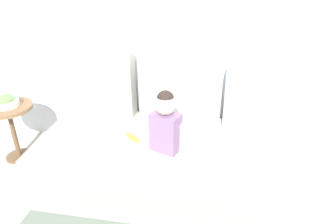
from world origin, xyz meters
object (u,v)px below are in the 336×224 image
object	(u,v)px
throw_pillow_left	(103,84)
toddler	(165,121)
fruit_bowl	(6,101)
side_table	(10,118)
throw_pillow_center	(176,89)
throw_pillow_right	(254,99)
banana	(133,137)
couch	(168,161)

from	to	relation	value
throw_pillow_left	toddler	xyz separation A→B (m)	(0.63, -0.47, -0.05)
fruit_bowl	throw_pillow_left	bearing A→B (deg)	19.84
toddler	side_table	bearing A→B (deg)	171.73
throw_pillow_center	toddler	xyz separation A→B (m)	(-0.00, -0.47, -0.05)
throw_pillow_left	throw_pillow_right	size ratio (longest dim) A/B	1.16
throw_pillow_center	banana	xyz separation A→B (m)	(-0.27, -0.38, -0.27)
throw_pillow_left	banana	xyz separation A→B (m)	(0.36, -0.38, -0.26)
throw_pillow_left	side_table	distance (m)	0.84
throw_pillow_right	side_table	distance (m)	2.06
throw_pillow_left	couch	bearing A→B (deg)	-29.68
throw_pillow_right	toddler	distance (m)	0.80
throw_pillow_center	throw_pillow_right	bearing A→B (deg)	0.00
banana	side_table	bearing A→B (deg)	174.31
throw_pillow_right	banana	xyz separation A→B (m)	(-0.91, -0.38, -0.23)
throw_pillow_left	fruit_bowl	distance (m)	0.81
throw_pillow_left	fruit_bowl	world-z (taller)	throw_pillow_left
banana	side_table	xyz separation A→B (m)	(-1.12, 0.11, 0.00)
throw_pillow_center	banana	distance (m)	0.54
couch	throw_pillow_center	distance (m)	0.60
couch	throw_pillow_center	world-z (taller)	throw_pillow_center
banana	fruit_bowl	size ratio (longest dim) A/B	0.82
throw_pillow_left	side_table	size ratio (longest dim) A/B	1.10
throw_pillow_left	throw_pillow_right	bearing A→B (deg)	0.00
couch	fruit_bowl	distance (m)	1.44
banana	throw_pillow_left	bearing A→B (deg)	133.25
throw_pillow_center	side_table	bearing A→B (deg)	-168.91
throw_pillow_center	throw_pillow_right	world-z (taller)	throw_pillow_center
throw_pillow_center	fruit_bowl	distance (m)	1.42
fruit_bowl	toddler	bearing A→B (deg)	-8.27
throw_pillow_center	side_table	distance (m)	1.44
throw_pillow_left	throw_pillow_center	world-z (taller)	throw_pillow_center
throw_pillow_right	throw_pillow_center	bearing A→B (deg)	180.00
throw_pillow_center	fruit_bowl	world-z (taller)	throw_pillow_center
couch	toddler	bearing A→B (deg)	-91.51
throw_pillow_left	banana	bearing A→B (deg)	-46.75
couch	throw_pillow_left	size ratio (longest dim) A/B	3.60
toddler	fruit_bowl	distance (m)	1.40
throw_pillow_right	banana	bearing A→B (deg)	-157.13
fruit_bowl	couch	bearing A→B (deg)	-3.68
throw_pillow_left	throw_pillow_center	bearing A→B (deg)	0.00
throw_pillow_left	fruit_bowl	size ratio (longest dim) A/B	2.75
toddler	fruit_bowl	bearing A→B (deg)	171.73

